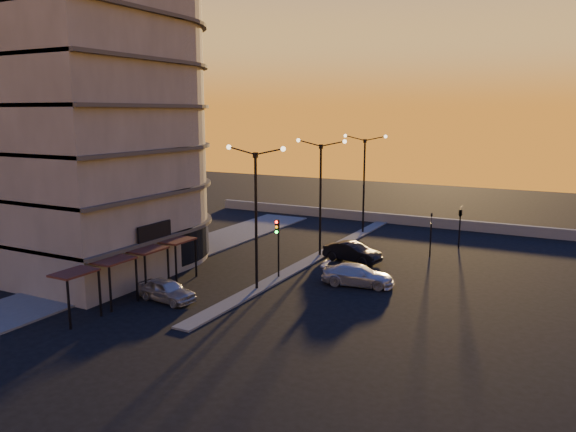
# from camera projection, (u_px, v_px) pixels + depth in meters

# --- Properties ---
(ground) EXTENTS (120.00, 120.00, 0.00)m
(ground) POSITION_uv_depth(u_px,v_px,m) (257.00, 290.00, 37.13)
(ground) COLOR black
(ground) RESTS_ON ground
(sidewalk_west) EXTENTS (5.00, 40.00, 0.12)m
(sidewalk_west) POSITION_uv_depth(u_px,v_px,m) (171.00, 257.00, 45.42)
(sidewalk_west) COLOR #50504D
(sidewalk_west) RESTS_ON ground
(median) EXTENTS (1.20, 36.00, 0.12)m
(median) POSITION_uv_depth(u_px,v_px,m) (320.00, 255.00, 45.81)
(median) COLOR #50504D
(median) RESTS_ON ground
(parapet) EXTENTS (44.00, 0.50, 1.00)m
(parapet) POSITION_uv_depth(u_px,v_px,m) (401.00, 219.00, 58.72)
(parapet) COLOR slate
(parapet) RESTS_ON ground
(building) EXTENTS (14.35, 17.08, 25.00)m
(building) POSITION_uv_depth(u_px,v_px,m) (93.00, 108.00, 41.40)
(building) COLOR slate
(building) RESTS_ON ground
(streetlamp_near) EXTENTS (4.32, 0.32, 9.51)m
(streetlamp_near) POSITION_uv_depth(u_px,v_px,m) (256.00, 207.00, 36.11)
(streetlamp_near) COLOR black
(streetlamp_near) RESTS_ON ground
(streetlamp_mid) EXTENTS (4.32, 0.32, 9.51)m
(streetlamp_mid) POSITION_uv_depth(u_px,v_px,m) (321.00, 188.00, 44.80)
(streetlamp_mid) COLOR black
(streetlamp_mid) RESTS_ON ground
(streetlamp_far) EXTENTS (4.32, 0.32, 9.51)m
(streetlamp_far) POSITION_uv_depth(u_px,v_px,m) (364.00, 176.00, 53.49)
(streetlamp_far) COLOR black
(streetlamp_far) RESTS_ON ground
(traffic_light_main) EXTENTS (0.28, 0.44, 4.25)m
(traffic_light_main) POSITION_uv_depth(u_px,v_px,m) (278.00, 239.00, 39.10)
(traffic_light_main) COLOR black
(traffic_light_main) RESTS_ON ground
(signal_east_a) EXTENTS (0.13, 0.16, 3.60)m
(signal_east_a) POSITION_uv_depth(u_px,v_px,m) (431.00, 233.00, 45.27)
(signal_east_a) COLOR black
(signal_east_a) RESTS_ON ground
(signal_east_b) EXTENTS (0.42, 1.99, 3.60)m
(signal_east_b) POSITION_uv_depth(u_px,v_px,m) (460.00, 213.00, 47.85)
(signal_east_b) COLOR black
(signal_east_b) RESTS_ON ground
(car_hatchback) EXTENTS (4.24, 2.12, 1.39)m
(car_hatchback) POSITION_uv_depth(u_px,v_px,m) (167.00, 290.00, 34.85)
(car_hatchback) COLOR #A4A6AB
(car_hatchback) RESTS_ON ground
(car_sedan) EXTENTS (4.78, 2.27, 1.51)m
(car_sedan) POSITION_uv_depth(u_px,v_px,m) (352.00, 252.00, 44.04)
(car_sedan) COLOR black
(car_sedan) RESTS_ON ground
(car_wagon) EXTENTS (5.15, 2.73, 1.42)m
(car_wagon) POSITION_uv_depth(u_px,v_px,m) (358.00, 275.00, 37.99)
(car_wagon) COLOR #B8B9C0
(car_wagon) RESTS_ON ground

